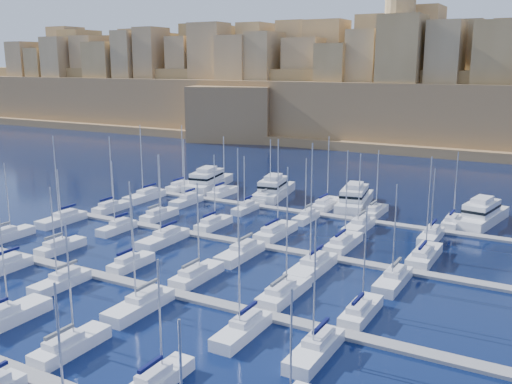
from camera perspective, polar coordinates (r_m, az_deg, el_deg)
The scene contains 48 objects.
ground at distance 82.63m, azimuth -3.54°, elevation -7.28°, with size 600.00×600.00×0.00m, color black.
pontoon_near at distance 59.54m, azimuth -22.29°, elevation -16.45°, with size 84.00×2.00×0.40m, color slate.
pontoon_mid_near at distance 73.47m, azimuth -8.67°, elevation -9.88°, with size 84.00×2.00×0.40m, color slate.
pontoon_mid_far at distance 90.66m, azimuth -0.11°, elevation -5.28°, with size 84.00×2.00×0.40m, color slate.
pontoon_far at distance 109.58m, azimuth 5.54°, elevation -2.14°, with size 84.00×2.00×0.40m, color slate.
sailboat_2 at distance 70.35m, azimuth -23.90°, elevation -11.44°, with size 3.19×10.63×15.86m.
sailboat_3 at distance 61.85m, azimuth -18.09°, elevation -14.39°, with size 2.64×8.79×13.64m.
sailboat_4 at distance 54.34m, azimuth -9.68°, elevation -17.96°, with size 2.31×7.71×12.18m.
sailboat_12 at distance 102.32m, azimuth -23.54°, elevation -3.95°, with size 2.61×8.70×12.94m.
sailboat_13 at distance 92.95m, azimuth -18.98°, elevation -5.20°, with size 2.49×8.29×13.02m.
sailboat_14 at distance 83.01m, azimuth -12.40°, elevation -6.94°, with size 2.33×7.76×12.71m.
sailboat_15 at distance 77.12m, azimuth -5.95°, elevation -8.25°, with size 2.75×9.18×13.49m.
sailboat_16 at distance 71.32m, azimuth 2.82°, elevation -9.96°, with size 3.01×10.02×16.61m.
sailboat_17 at distance 67.24m, azimuth 10.44°, elevation -11.67°, with size 2.58×8.60×13.33m.
sailboat_19 at distance 86.99m, azimuth -24.02°, elevation -6.86°, with size 2.57×8.55×13.05m.
sailboat_20 at distance 78.55m, azimuth -18.93°, elevation -8.50°, with size 2.55×8.50×13.68m.
sailboat_21 at distance 69.05m, azimuth -11.54°, elevation -11.02°, with size 2.94×9.82×14.64m.
sailboat_22 at distance 62.08m, azimuth -1.38°, elevation -13.61°, with size 2.66×8.88×13.35m.
sailboat_23 at distance 58.51m, azimuth 5.95°, elevation -15.42°, with size 2.79×9.31×14.51m.
sailboat_24 at distance 114.77m, azimuth -14.28°, elevation -1.51°, with size 2.52×8.40×14.92m.
sailboat_25 at distance 107.26m, azimuth -9.65°, elevation -2.30°, with size 2.57×8.57×12.39m.
sailboat_26 at distance 100.43m, azimuth -4.28°, elevation -3.19°, with size 2.61×8.68×13.22m.
sailboat_27 at distance 95.38m, azimuth 1.99°, elevation -4.00°, with size 3.15×10.49×16.54m.
sailboat_28 at distance 90.54m, azimuth 8.73°, elevation -5.09°, with size 2.99×9.96×15.66m.
sailboat_29 at distance 87.46m, azimuth 16.48°, elevation -6.12°, with size 3.13×10.42×15.66m.
sailboat_30 at distance 108.67m, azimuth -18.83°, elevation -2.60°, with size 2.92×9.72×16.28m.
sailboat_31 at distance 100.69m, azimuth -13.71°, elevation -3.49°, with size 2.37×7.91×12.67m.
sailboat_32 at distance 92.97m, azimuth -9.22°, elevation -4.63°, with size 3.07×10.23×14.77m.
sailboat_33 at distance 85.16m, azimuth -1.55°, elevation -6.09°, with size 3.05×10.16×16.80m.
sailboat_34 at distance 79.71m, azimuth 5.61°, elevation -7.48°, with size 3.33×11.11×18.43m.
sailboat_35 at distance 77.07m, azimuth 13.55°, elevation -8.56°, with size 2.81×9.37×13.90m.
sailboat_36 at distance 131.07m, azimuth -7.43°, elevation 0.55°, with size 2.73×9.10×15.03m.
sailboat_37 at distance 124.78m, azimuth -3.34°, elevation 0.00°, with size 2.67×8.89×13.15m.
sailboat_38 at distance 119.22m, azimuth 1.30°, elevation -0.59°, with size 2.70×9.01×13.25m.
sailboat_39 at distance 114.41m, azimuth 7.01°, elevation -1.24°, with size 2.97×9.88×14.62m.
sailboat_40 at distance 110.60m, azimuth 11.81°, elevation -1.93°, with size 2.64×8.78×12.75m.
sailboat_41 at distance 107.23m, azimuth 19.05°, elevation -2.83°, with size 2.50×8.35×13.50m.
sailboat_42 at distance 122.82m, azimuth -11.03°, elevation -0.40°, with size 3.18×10.60×16.18m.
sailboat_43 at distance 117.46m, azimuth -6.95°, elevation -0.88°, with size 2.59×8.63×13.80m.
sailboat_44 at distance 110.70m, azimuth -1.05°, elevation -1.65°, with size 2.21×7.36×11.37m.
sailboat_45 at distance 104.82m, azimuth 5.05°, elevation -2.53°, with size 2.31×7.70×12.01m.
sailboat_46 at distance 100.28m, azimuth 10.26°, elevation -3.38°, with size 2.91×9.71×13.81m.
sailboat_47 at distance 97.64m, azimuth 17.11°, elevation -4.21°, with size 2.66×8.87×12.32m.
motor_yacht_a at distance 132.09m, azimuth -4.82°, elevation 1.14°, with size 8.21×18.22×5.25m.
motor_yacht_b at distance 122.82m, azimuth 1.80°, elevation 0.28°, with size 7.65×16.92×5.25m.
motor_yacht_c at distance 116.04m, azimuth 9.83°, elevation -0.65°, with size 7.84×17.44×5.25m.
motor_yacht_d at distance 110.32m, azimuth 21.66°, elevation -2.08°, with size 7.52×16.55×5.25m.
fortified_city at distance 224.84m, azimuth 18.52°, elevation 8.69°, with size 460.00×108.95×59.52m.
Camera 1 is at (42.23, -65.12, 28.36)m, focal length 40.00 mm.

